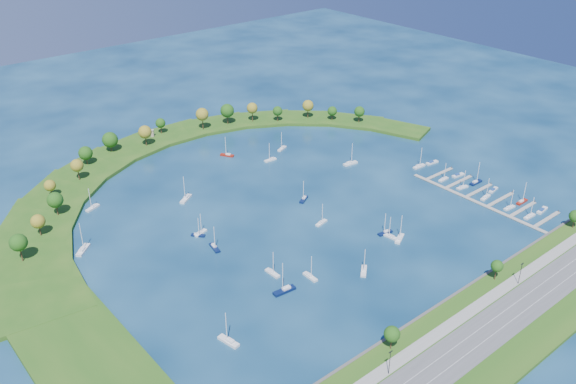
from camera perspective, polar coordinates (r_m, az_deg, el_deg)
ground at (r=316.16m, az=-0.12°, el=-1.24°), size 700.00×700.00×0.00m
south_shoreline at (r=250.35m, az=18.54°, el=-11.69°), size 420.00×43.10×11.60m
breakwater at (r=329.48m, az=-11.81°, el=-0.40°), size 286.74×247.64×2.00m
breakwater_trees at (r=373.54m, az=-10.46°, el=4.90°), size 238.26×95.85×14.81m
harbor_tower at (r=400.93m, az=-12.55°, el=5.39°), size 2.60×2.60×4.63m
dock_system at (r=339.01m, az=17.85°, el=-0.49°), size 24.28×82.00×1.60m
moored_boat_0 at (r=360.91m, az=5.84°, el=2.72°), size 9.35×3.71×13.38m
moored_boat_1 at (r=363.86m, az=-1.65°, el=3.07°), size 7.91×2.58×11.47m
moored_boat_2 at (r=294.84m, az=-8.16°, el=-3.74°), size 7.63×4.15×10.81m
moored_boat_3 at (r=254.83m, az=-0.32°, el=-9.12°), size 10.24×3.73×14.73m
moored_boat_4 at (r=371.44m, az=-5.70°, el=3.49°), size 6.45×8.32×12.30m
moored_boat_5 at (r=262.89m, az=2.08°, el=-7.84°), size 2.40×7.81×11.39m
moored_boat_6 at (r=283.12m, az=-6.88°, el=-5.12°), size 3.80×8.56×12.16m
moored_boat_7 at (r=264.96m, az=-1.48°, el=-7.50°), size 2.49×7.98×11.63m
moored_boat_8 at (r=300.21m, az=3.13°, el=-2.83°), size 7.63×3.53×10.83m
moored_boat_9 at (r=320.54m, az=1.48°, el=-0.63°), size 8.10×5.87×11.80m
moored_boat_10 at (r=295.61m, az=9.07°, el=-3.72°), size 7.95×3.29×11.35m
moored_boat_11 at (r=293.29m, az=-8.40°, el=-3.95°), size 5.73×6.40×9.90m
moored_boat_12 at (r=294.58m, az=-18.60°, el=-5.10°), size 9.11×8.59×14.39m
moored_boat_13 at (r=325.31m, az=-9.50°, el=-0.56°), size 9.46×7.50×14.06m
moored_boat_14 at (r=232.46m, az=-5.56°, el=-13.65°), size 4.28×9.49×13.48m
moored_boat_15 at (r=292.21m, az=10.37°, el=-4.25°), size 8.86×6.05×12.77m
moored_boat_16 at (r=293.16m, az=9.52°, el=-4.06°), size 3.04×7.60×10.87m
moored_boat_17 at (r=268.15m, az=7.09°, el=-7.25°), size 7.74×7.10×12.08m
moored_boat_18 at (r=328.22m, az=-17.77°, el=-1.36°), size 8.44×5.23×12.03m
moored_boat_19 at (r=378.64m, az=-0.56°, el=4.13°), size 8.21×5.08×11.70m
docked_boat_0 at (r=328.15m, az=21.62°, el=-2.08°), size 7.66×2.26×11.21m
docked_boat_1 at (r=336.33m, az=22.63°, el=-1.57°), size 8.79×3.39×1.75m
docked_boat_2 at (r=332.65m, az=19.97°, el=-1.34°), size 7.43×2.66×10.70m
docked_boat_3 at (r=340.65m, az=21.00°, el=-0.81°), size 8.00×2.36×11.71m
docked_boat_4 at (r=338.71m, az=17.96°, el=-0.43°), size 8.09×3.34×11.54m
docked_boat_5 at (r=347.95m, az=18.61°, el=0.19°), size 8.04×3.48×1.59m
docked_boat_6 at (r=345.57m, az=15.95°, el=0.47°), size 7.51×3.26×10.68m
docked_boat_7 at (r=352.88m, az=17.13°, el=0.90°), size 8.70×2.50×12.76m
docked_boat_8 at (r=351.79m, az=14.30°, el=1.21°), size 7.15×2.24×10.42m
docked_boat_9 at (r=358.64m, az=15.58°, el=1.53°), size 8.32×3.19×1.65m
docked_boat_10 at (r=363.61m, az=12.14°, el=2.40°), size 8.47×2.68×12.33m
docked_boat_11 at (r=370.24m, az=13.28°, el=2.70°), size 8.56×3.33×1.70m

